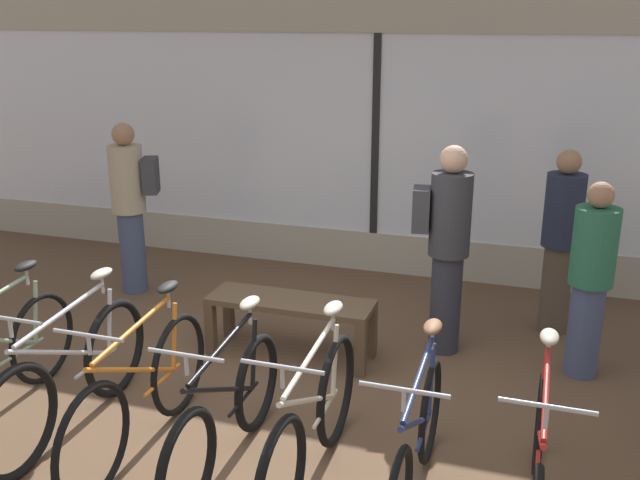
{
  "coord_description": "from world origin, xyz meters",
  "views": [
    {
      "loc": [
        1.78,
        -4.01,
        2.79
      ],
      "look_at": [
        0.0,
        1.48,
        0.95
      ],
      "focal_mm": 40.0,
      "sensor_mm": 36.0,
      "label": 1
    }
  ],
  "objects": [
    {
      "name": "bicycle_center_left",
      "position": [
        -0.62,
        -0.43,
        0.41
      ],
      "size": [
        0.46,
        1.78,
        1.05
      ],
      "color": "black",
      "rests_on": "ground_plane"
    },
    {
      "name": "bicycle_right",
      "position": [
        1.21,
        -0.43,
        0.38
      ],
      "size": [
        0.46,
        1.69,
        1.02
      ],
      "color": "black",
      "rests_on": "ground_plane"
    },
    {
      "name": "customer_near_rack",
      "position": [
        1.96,
        2.36,
        0.88
      ],
      "size": [
        0.47,
        0.47,
        1.68
      ],
      "color": "brown",
      "rests_on": "ground_plane"
    },
    {
      "name": "bicycle_far_right",
      "position": [
        1.89,
        -0.35,
        0.38
      ],
      "size": [
        0.46,
        1.7,
        1.01
      ],
      "color": "black",
      "rests_on": "ground_plane"
    },
    {
      "name": "bicycle_center",
      "position": [
        0.0,
        -0.44,
        0.38
      ],
      "size": [
        0.46,
        1.7,
        1.02
      ],
      "color": "black",
      "rests_on": "ground_plane"
    },
    {
      "name": "shop_back_wall",
      "position": [
        0.0,
        3.44,
        1.64
      ],
      "size": [
        12.0,
        0.08,
        3.2
      ],
      "color": "#B2A893",
      "rests_on": "ground_plane"
    },
    {
      "name": "customer_by_window",
      "position": [
        2.18,
        1.57,
        0.83
      ],
      "size": [
        0.47,
        0.47,
        1.59
      ],
      "color": "#424C6B",
      "rests_on": "ground_plane"
    },
    {
      "name": "display_bench",
      "position": [
        -0.16,
        1.16,
        0.41
      ],
      "size": [
        1.4,
        0.44,
        0.51
      ],
      "color": "brown",
      "rests_on": "ground_plane"
    },
    {
      "name": "bicycle_center_right",
      "position": [
        0.57,
        -0.45,
        0.41
      ],
      "size": [
        0.46,
        1.8,
        1.06
      ],
      "color": "black",
      "rests_on": "ground_plane"
    },
    {
      "name": "customer_mid_floor",
      "position": [
        -2.22,
        2.06,
        0.95
      ],
      "size": [
        0.55,
        0.44,
        1.76
      ],
      "color": "#424C6B",
      "rests_on": "ground_plane"
    },
    {
      "name": "ground_plane",
      "position": [
        0.0,
        0.0,
        0.0
      ],
      "size": [
        24.0,
        24.0,
        0.0
      ],
      "primitive_type": "plane",
      "color": "brown"
    },
    {
      "name": "customer_near_bench",
      "position": [
        1.05,
        1.66,
        0.97
      ],
      "size": [
        0.52,
        0.38,
        1.79
      ],
      "color": "#2D2D38",
      "rests_on": "ground_plane"
    },
    {
      "name": "bicycle_left",
      "position": [
        -1.2,
        -0.37,
        0.4
      ],
      "size": [
        0.46,
        1.82,
        1.06
      ],
      "color": "black",
      "rests_on": "ground_plane"
    }
  ]
}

